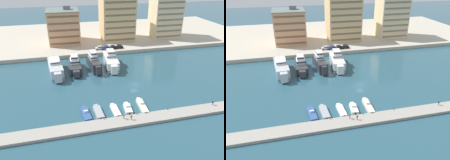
{
  "view_description": "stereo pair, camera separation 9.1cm",
  "coord_description": "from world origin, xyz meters",
  "views": [
    {
      "loc": [
        -24.53,
        -66.76,
        37.89
      ],
      "look_at": [
        -8.2,
        0.75,
        2.5
      ],
      "focal_mm": 35.0,
      "sensor_mm": 36.0,
      "label": 1
    },
    {
      "loc": [
        -24.44,
        -66.78,
        37.89
      ],
      "look_at": [
        -8.2,
        0.75,
        2.5
      ],
      "focal_mm": 35.0,
      "sensor_mm": 36.0,
      "label": 2
    }
  ],
  "objects": [
    {
      "name": "pedestrian_near_edge",
      "position": [
        -9.76,
        -19.82,
        1.76
      ],
      "size": [
        0.43,
        0.49,
        1.56
      ],
      "color": "#282D3D",
      "rests_on": "pier_dock"
    },
    {
      "name": "apartment_block_far_left",
      "position": [
        -22.3,
        53.67,
        10.51
      ],
      "size": [
        16.55,
        17.17,
        19.37
      ],
      "color": "tan",
      "rests_on": "quay_promenade"
    },
    {
      "name": "pedestrian_mid_deck",
      "position": [
        -7.91,
        -20.69,
        1.76
      ],
      "size": [
        0.58,
        0.31,
        1.55
      ],
      "color": "#7A6B56",
      "rests_on": "pier_dock"
    },
    {
      "name": "car_black_center_left",
      "position": [
        3.98,
        36.05,
        2.75
      ],
      "size": [
        4.15,
        2.02,
        1.8
      ],
      "color": "black",
      "rests_on": "quay_promenade"
    },
    {
      "name": "quay_promenade",
      "position": [
        0.0,
        67.06,
        0.89
      ],
      "size": [
        180.0,
        70.0,
        1.77
      ],
      "primitive_type": "cube",
      "color": "#BCB29E",
      "rests_on": "ground"
    },
    {
      "name": "motorboat_blue_far_left",
      "position": [
        -19.65,
        -14.41,
        0.4
      ],
      "size": [
        2.67,
        7.54,
        1.33
      ],
      "color": "#33569E",
      "rests_on": "ground"
    },
    {
      "name": "bollard_east_mid",
      "position": [
        4.01,
        -18.73,
        1.16
      ],
      "size": [
        0.2,
        0.2,
        0.61
      ],
      "color": "#2D2D33",
      "rests_on": "pier_dock"
    },
    {
      "name": "car_blue_left",
      "position": [
        -2.94,
        36.07,
        2.75
      ],
      "size": [
        4.21,
        2.15,
        1.8
      ],
      "color": "#28428E",
      "rests_on": "quay_promenade"
    },
    {
      "name": "yacht_charcoal_left",
      "position": [
        -19.9,
        17.78,
        2.22
      ],
      "size": [
        4.82,
        15.67,
        8.07
      ],
      "color": "#333338",
      "rests_on": "ground"
    },
    {
      "name": "yacht_white_center_left",
      "position": [
        -4.36,
        18.5,
        2.59
      ],
      "size": [
        6.04,
        18.3,
        8.75
      ],
      "color": "white",
      "rests_on": "ground"
    },
    {
      "name": "motorboat_white_mid_left",
      "position": [
        -10.96,
        -14.81,
        0.4
      ],
      "size": [
        2.19,
        7.1,
        0.85
      ],
      "color": "white",
      "rests_on": "ground"
    },
    {
      "name": "apartment_block_mid_left",
      "position": [
        36.18,
        52.14,
        14.41
      ],
      "size": [
        16.76,
        13.0,
        27.13
      ],
      "color": "beige",
      "rests_on": "quay_promenade"
    },
    {
      "name": "pier_dock",
      "position": [
        0.0,
        -20.77,
        0.42
      ],
      "size": [
        120.0,
        4.59,
        0.83
      ],
      "primitive_type": "cube",
      "color": "#9E998E",
      "rests_on": "ground"
    },
    {
      "name": "bollard_west",
      "position": [
        -15.18,
        -18.73,
        1.16
      ],
      "size": [
        0.2,
        0.2,
        0.61
      ],
      "color": "#2D2D33",
      "rests_on": "pier_dock"
    },
    {
      "name": "car_silver_far_left",
      "position": [
        -6.04,
        36.53,
        2.75
      ],
      "size": [
        4.2,
        2.13,
        1.8
      ],
      "color": "#B7BCC1",
      "rests_on": "quay_promenade"
    },
    {
      "name": "yacht_silver_far_left",
      "position": [
        -27.75,
        16.58,
        2.41
      ],
      "size": [
        6.46,
        19.3,
        7.45
      ],
      "color": "silver",
      "rests_on": "ground"
    },
    {
      "name": "pedestrian_far_side",
      "position": [
        18.41,
        -19.6,
        1.77
      ],
      "size": [
        0.25,
        0.61,
        1.58
      ],
      "color": "#4C515B",
      "rests_on": "pier_dock"
    },
    {
      "name": "car_black_mid_left",
      "position": [
        0.46,
        35.91,
        2.75
      ],
      "size": [
        4.22,
        2.17,
        1.8
      ],
      "color": "black",
      "rests_on": "quay_promenade"
    },
    {
      "name": "yacht_charcoal_mid_left",
      "position": [
        -11.99,
        18.23,
        2.71
      ],
      "size": [
        4.85,
        16.76,
        8.98
      ],
      "color": "#333338",
      "rests_on": "ground"
    },
    {
      "name": "apartment_block_left",
      "position": [
        7.26,
        53.22,
        13.38
      ],
      "size": [
        18.18,
        15.68,
        25.11
      ],
      "color": "#E0BC84",
      "rests_on": "quay_promenade"
    },
    {
      "name": "motorboat_grey_left",
      "position": [
        -16.04,
        -14.71,
        0.51
      ],
      "size": [
        2.52,
        7.49,
        1.02
      ],
      "color": "#9EA3A8",
      "rests_on": "ground"
    },
    {
      "name": "bollard_west_mid",
      "position": [
        -5.59,
        -18.73,
        1.16
      ],
      "size": [
        0.2,
        0.2,
        0.61
      ],
      "color": "#2D2D33",
      "rests_on": "pier_dock"
    },
    {
      "name": "motorboat_cream_center",
      "position": [
        -2.45,
        -14.66,
        0.55
      ],
      "size": [
        2.28,
        8.72,
        1.62
      ],
      "color": "beige",
      "rests_on": "ground"
    },
    {
      "name": "motorboat_white_center_left",
      "position": [
        -7.1,
        -14.84,
        0.52
      ],
      "size": [
        2.47,
        6.11,
        1.54
      ],
      "color": "white",
      "rests_on": "ground"
    },
    {
      "name": "ground_plane",
      "position": [
        0.0,
        0.0,
        0.0
      ],
      "size": [
        400.0,
        400.0,
        0.0
      ],
      "primitive_type": "plane",
      "color": "#285160"
    }
  ]
}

